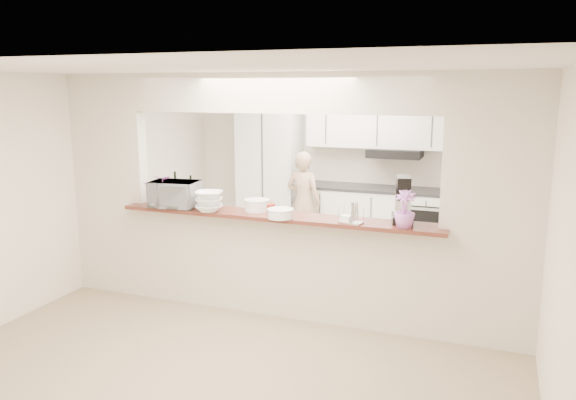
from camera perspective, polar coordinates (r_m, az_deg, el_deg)
The scene contains 19 objects.
floor at distance 6.06m, azimuth -0.98°, elevation -11.46°, with size 6.00×6.00×0.00m, color tan.
tile_overlay at distance 7.43m, azimuth 3.45°, elevation -7.07°, with size 5.00×2.90×0.01m, color beige.
partition at distance 5.65m, azimuth -1.03°, elevation 2.53°, with size 5.00×0.15×2.50m.
bar_counter at distance 5.86m, azimuth -1.02°, elevation -6.28°, with size 3.40×0.38×1.09m.
kitchen_cabinets at distance 8.34m, azimuth 4.69°, elevation 1.82°, with size 3.15×0.62×2.25m.
refrigerator at distance 7.98m, azimuth 20.14°, elevation -0.18°, with size 0.75×0.70×1.70m, color silver.
flower_left at distance 6.16m, azimuth -12.88°, elevation 0.94°, with size 0.32×0.28×0.35m, color pink.
wine_bottle_a at distance 6.22m, azimuth -9.82°, elevation 0.69°, with size 0.07×0.07×0.33m.
wine_bottle_b at distance 6.31m, azimuth -11.35°, elevation 0.91°, with size 0.07×0.07×0.36m.
toaster_oven at distance 6.12m, azimuth -11.43°, elevation 0.59°, with size 0.51×0.34×0.28m, color #A0A0A4.
serving_bowls at distance 5.85m, azimuth -8.03°, elevation -0.16°, with size 0.28×0.28×0.21m, color white.
plate_stack_a at distance 5.83m, azimuth -3.20°, elevation -0.52°, with size 0.26×0.26×0.12m.
plate_stack_b at distance 5.51m, azimuth -0.78°, elevation -1.37°, with size 0.26×0.26×0.09m.
red_bowl at distance 5.85m, azimuth -2.10°, elevation -0.73°, with size 0.16×0.16×0.07m, color maroon.
tan_bowl at distance 5.67m, azimuth -0.66°, elevation -1.14°, with size 0.14×0.14×0.06m, color beige.
utensil_caddy at distance 5.33m, azimuth 6.41°, elevation -1.44°, with size 0.24×0.17×0.21m.
stand_mixer at distance 5.42m, azimuth 11.57°, elevation -0.16°, with size 0.25×0.33×0.44m.
flower_right at distance 5.21m, azimuth 11.76°, elevation -0.92°, with size 0.19×0.19×0.35m, color #AC62B6.
person at distance 8.09m, azimuth 1.58°, elevation -0.22°, with size 0.53×0.35×1.46m, color tan.
Camera 1 is at (2.06, -5.19, 2.35)m, focal length 35.00 mm.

